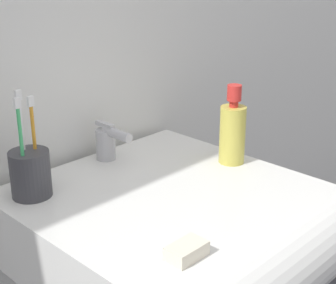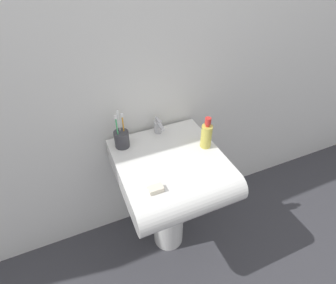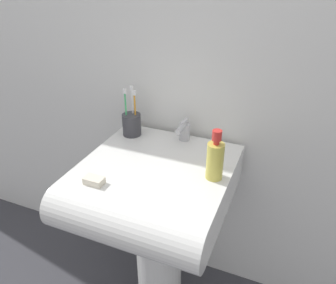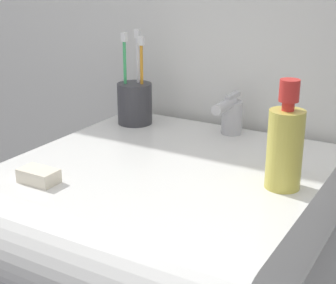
{
  "view_description": "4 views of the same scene",
  "coord_description": "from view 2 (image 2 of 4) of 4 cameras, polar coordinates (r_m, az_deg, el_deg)",
  "views": [
    {
      "loc": [
        -0.67,
        -0.66,
        1.24
      ],
      "look_at": [
        0.02,
        0.01,
        0.88
      ],
      "focal_mm": 55.0,
      "sensor_mm": 36.0,
      "label": 1
    },
    {
      "loc": [
        -0.4,
        -0.93,
        1.69
      ],
      "look_at": [
        0.01,
        0.02,
        0.86
      ],
      "focal_mm": 28.0,
      "sensor_mm": 36.0,
      "label": 2
    },
    {
      "loc": [
        0.43,
        -0.93,
        1.43
      ],
      "look_at": [
        0.03,
        0.03,
        0.86
      ],
      "focal_mm": 35.0,
      "sensor_mm": 36.0,
      "label": 3
    },
    {
      "loc": [
        0.45,
        -0.77,
        1.13
      ],
      "look_at": [
        -0.02,
        0.03,
        0.81
      ],
      "focal_mm": 55.0,
      "sensor_mm": 36.0,
      "label": 4
    }
  ],
  "objects": [
    {
      "name": "soap_bottle",
      "position": [
        1.39,
        8.36,
        1.48
      ],
      "size": [
        0.06,
        0.06,
        0.18
      ],
      "color": "gold",
      "rests_on": "sink_basin"
    },
    {
      "name": "faucet",
      "position": [
        1.49,
        -2.1,
        3.43
      ],
      "size": [
        0.05,
        0.11,
        0.09
      ],
      "color": "#B7B7BC",
      "rests_on": "sink_basin"
    },
    {
      "name": "toothbrush_cup",
      "position": [
        1.42,
        -10.05,
        0.75
      ],
      "size": [
        0.08,
        0.08,
        0.21
      ],
      "color": "#38383D",
      "rests_on": "sink_basin"
    },
    {
      "name": "wall_back",
      "position": [
        1.39,
        -5.11,
        18.11
      ],
      "size": [
        5.0,
        0.05,
        2.4
      ],
      "primitive_type": "cube",
      "color": "silver",
      "rests_on": "ground"
    },
    {
      "name": "sink_pedestal",
      "position": [
        1.71,
        0.08,
        -14.69
      ],
      "size": [
        0.2,
        0.2,
        0.63
      ],
      "primitive_type": "cylinder",
      "color": "white",
      "rests_on": "ground"
    },
    {
      "name": "bar_soap",
      "position": [
        1.19,
        -2.66,
        -10.2
      ],
      "size": [
        0.07,
        0.04,
        0.02
      ],
      "primitive_type": "cube",
      "color": "silver",
      "rests_on": "sink_basin"
    },
    {
      "name": "ground_plane",
      "position": [
        1.97,
        0.07,
        -20.1
      ],
      "size": [
        6.0,
        6.0,
        0.0
      ],
      "primitive_type": "plane",
      "color": "#38383D",
      "rests_on": "ground"
    },
    {
      "name": "sink_basin",
      "position": [
        1.38,
        1.07,
        -6.86
      ],
      "size": [
        0.54,
        0.59,
        0.15
      ],
      "color": "white",
      "rests_on": "sink_pedestal"
    }
  ]
}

